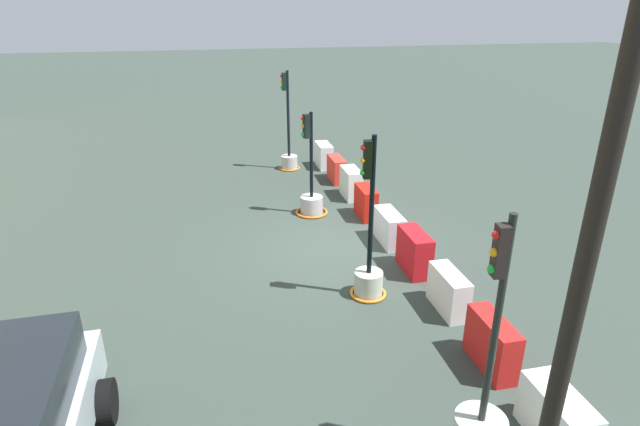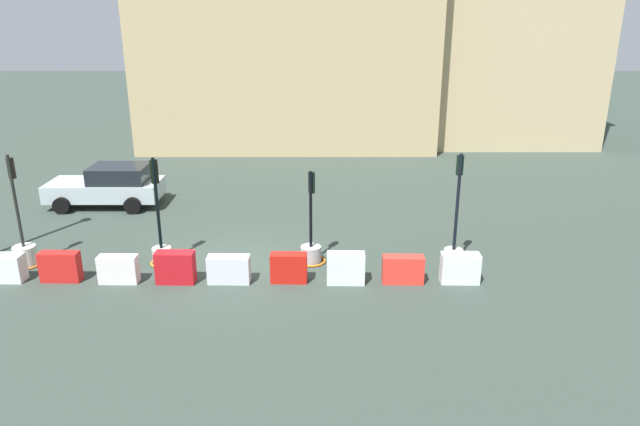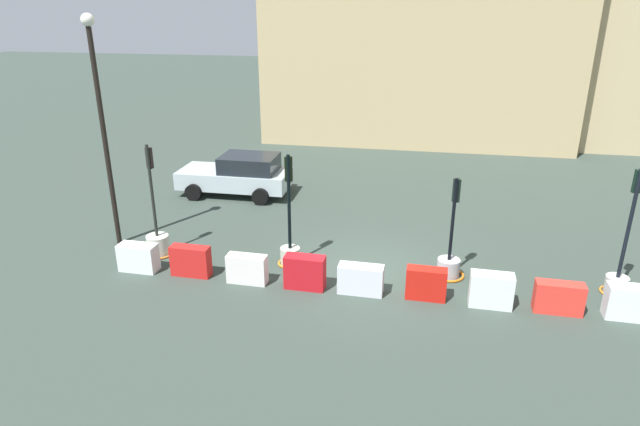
# 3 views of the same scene
# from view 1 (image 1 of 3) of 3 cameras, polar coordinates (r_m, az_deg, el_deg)

# --- Properties ---
(ground_plane) EXTENTS (120.00, 120.00, 0.00)m
(ground_plane) POSITION_cam_1_polar(r_m,az_deg,el_deg) (12.14, 2.09, -3.76)
(ground_plane) COLOR #323E37
(traffic_light_0) EXTENTS (0.90, 0.90, 3.35)m
(traffic_light_0) POSITION_cam_1_polar(r_m,az_deg,el_deg) (7.14, 17.56, -21.85)
(traffic_light_0) COLOR beige
(traffic_light_0) RESTS_ON ground_plane
(traffic_light_1) EXTENTS (0.73, 0.73, 3.24)m
(traffic_light_1) POSITION_cam_1_polar(r_m,az_deg,el_deg) (9.95, 5.47, -6.12)
(traffic_light_1) COLOR #B0B7A4
(traffic_light_1) RESTS_ON ground_plane
(traffic_light_2) EXTENTS (0.89, 0.89, 2.81)m
(traffic_light_2) POSITION_cam_1_polar(r_m,az_deg,el_deg) (13.87, -1.00, 1.73)
(traffic_light_2) COLOR #A8A7AC
(traffic_light_2) RESTS_ON ground_plane
(traffic_light_3) EXTENTS (0.73, 0.73, 3.36)m
(traffic_light_3) POSITION_cam_1_polar(r_m,az_deg,el_deg) (17.79, -3.53, 6.89)
(traffic_light_3) COLOR #AFB1A9
(traffic_light_3) RESTS_ON ground_plane
(construction_barrier_0) EXTENTS (1.07, 0.50, 0.78)m
(construction_barrier_0) POSITION_cam_1_polar(r_m,az_deg,el_deg) (7.70, 25.05, -20.21)
(construction_barrier_0) COLOR white
(construction_barrier_0) RESTS_ON ground_plane
(construction_barrier_1) EXTENTS (1.09, 0.39, 0.86)m
(construction_barrier_1) POSITION_cam_1_polar(r_m,az_deg,el_deg) (8.63, 18.76, -13.73)
(construction_barrier_1) COLOR red
(construction_barrier_1) RESTS_ON ground_plane
(construction_barrier_2) EXTENTS (1.08, 0.41, 0.79)m
(construction_barrier_2) POSITION_cam_1_polar(r_m,az_deg,el_deg) (9.85, 14.26, -8.56)
(construction_barrier_2) COLOR silver
(construction_barrier_2) RESTS_ON ground_plane
(construction_barrier_3) EXTENTS (1.07, 0.46, 0.90)m
(construction_barrier_3) POSITION_cam_1_polar(r_m,az_deg,el_deg) (11.06, 10.56, -4.31)
(construction_barrier_3) COLOR red
(construction_barrier_3) RESTS_ON ground_plane
(construction_barrier_4) EXTENTS (1.17, 0.46, 0.77)m
(construction_barrier_4) POSITION_cam_1_polar(r_m,az_deg,el_deg) (12.30, 7.77, -1.64)
(construction_barrier_4) COLOR silver
(construction_barrier_4) RESTS_ON ground_plane
(construction_barrier_5) EXTENTS (1.01, 0.41, 0.83)m
(construction_barrier_5) POSITION_cam_1_polar(r_m,az_deg,el_deg) (13.70, 5.18, 1.19)
(construction_barrier_5) COLOR red
(construction_barrier_5) RESTS_ON ground_plane
(construction_barrier_6) EXTENTS (1.05, 0.47, 0.87)m
(construction_barrier_6) POSITION_cam_1_polar(r_m,az_deg,el_deg) (15.12, 3.51, 3.37)
(construction_barrier_6) COLOR silver
(construction_barrier_6) RESTS_ON ground_plane
(construction_barrier_7) EXTENTS (1.14, 0.42, 0.78)m
(construction_barrier_7) POSITION_cam_1_polar(r_m,az_deg,el_deg) (16.57, 1.87, 4.94)
(construction_barrier_7) COLOR red
(construction_barrier_7) RESTS_ON ground_plane
(construction_barrier_8) EXTENTS (1.06, 0.48, 0.84)m
(construction_barrier_8) POSITION_cam_1_polar(r_m,az_deg,el_deg) (18.01, 0.44, 6.48)
(construction_barrier_8) COLOR white
(construction_barrier_8) RESTS_ON ground_plane
(street_lamp_post) EXTENTS (0.36, 0.36, 6.76)m
(street_lamp_post) POSITION_cam_1_polar(r_m,az_deg,el_deg) (3.89, 28.71, 0.27)
(street_lamp_post) COLOR black
(street_lamp_post) RESTS_ON ground_plane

